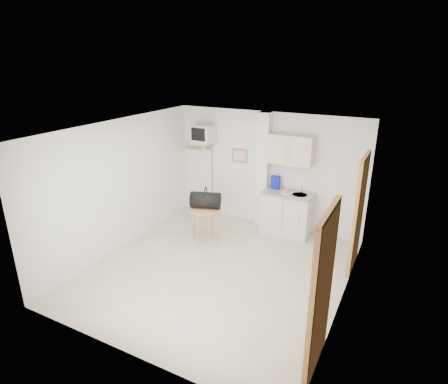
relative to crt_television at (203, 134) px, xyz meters
The scene contains 7 objects.
ground 3.15m from the crt_television, 54.36° to the right, with size 4.50×4.50×0.00m, color #C1B69A.
room_envelope 2.60m from the crt_television, 48.84° to the right, with size 4.24×4.54×2.55m.
kitchenette 2.32m from the crt_television, ahead, with size 1.03×0.58×2.10m.
crt_television is the anchor object (origin of this frame).
round_table 1.88m from the crt_television, 58.80° to the right, with size 0.62×0.62×0.72m.
duffel_bag 1.67m from the crt_television, 58.31° to the right, with size 0.66×0.50×0.44m.
water_bottle 4.30m from the crt_television, 33.81° to the right, with size 0.11×0.11×0.32m.
Camera 1 is at (2.75, -5.03, 3.57)m, focal length 30.00 mm.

